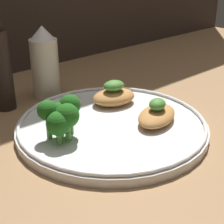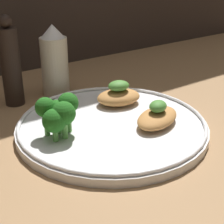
{
  "view_description": "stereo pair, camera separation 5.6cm",
  "coord_description": "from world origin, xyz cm",
  "px_view_note": "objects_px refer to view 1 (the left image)",
  "views": [
    {
      "loc": [
        -33.98,
        -38.16,
        27.24
      ],
      "look_at": [
        0.0,
        0.0,
        3.4
      ],
      "focal_mm": 55.0,
      "sensor_mm": 36.0,
      "label": 1
    },
    {
      "loc": [
        -29.57,
        -41.66,
        27.24
      ],
      "look_at": [
        0.0,
        0.0,
        3.4
      ],
      "focal_mm": 55.0,
      "sensor_mm": 36.0,
      "label": 2
    }
  ],
  "objects_px": {
    "broccoli_bunch": "(61,115)",
    "sauce_bottle": "(43,64)",
    "pepper_grinder": "(1,68)",
    "plate": "(112,125)"
  },
  "relations": [
    {
      "from": "broccoli_bunch",
      "to": "pepper_grinder",
      "type": "distance_m",
      "value": 0.19
    },
    {
      "from": "sauce_bottle",
      "to": "broccoli_bunch",
      "type": "bearing_deg",
      "value": -114.5
    },
    {
      "from": "broccoli_bunch",
      "to": "sauce_bottle",
      "type": "relative_size",
      "value": 0.45
    },
    {
      "from": "plate",
      "to": "pepper_grinder",
      "type": "xyz_separation_m",
      "value": [
        -0.09,
        0.2,
        0.07
      ]
    },
    {
      "from": "broccoli_bunch",
      "to": "sauce_bottle",
      "type": "bearing_deg",
      "value": 65.5
    },
    {
      "from": "broccoli_bunch",
      "to": "pepper_grinder",
      "type": "height_order",
      "value": "pepper_grinder"
    },
    {
      "from": "sauce_bottle",
      "to": "pepper_grinder",
      "type": "bearing_deg",
      "value": 180.0
    },
    {
      "from": "broccoli_bunch",
      "to": "sauce_bottle",
      "type": "xyz_separation_m",
      "value": [
        0.09,
        0.19,
        0.02
      ]
    },
    {
      "from": "broccoli_bunch",
      "to": "sauce_bottle",
      "type": "height_order",
      "value": "sauce_bottle"
    },
    {
      "from": "sauce_bottle",
      "to": "pepper_grinder",
      "type": "height_order",
      "value": "pepper_grinder"
    }
  ]
}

